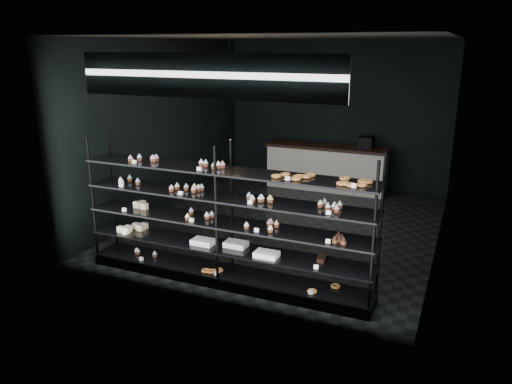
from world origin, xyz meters
TOP-DOWN VIEW (x-y plane):
  - room at (0.00, 0.00)m, footprint 5.01×6.01m
  - display_shelf at (-0.04, -2.45)m, footprint 4.00×0.50m
  - signage at (0.00, -2.93)m, footprint 3.30×0.05m
  - pendant_lamp at (-0.66, -0.93)m, footprint 0.29×0.29m
  - service_counter at (-0.02, 2.50)m, footprint 2.68×0.65m

SIDE VIEW (x-z plane):
  - service_counter at x=-0.02m, z-range -0.11..1.12m
  - display_shelf at x=-0.04m, z-range -0.33..1.58m
  - room at x=0.00m, z-range 0.00..3.20m
  - pendant_lamp at x=-0.66m, z-range 2.01..2.89m
  - signage at x=0.00m, z-range 2.50..3.00m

